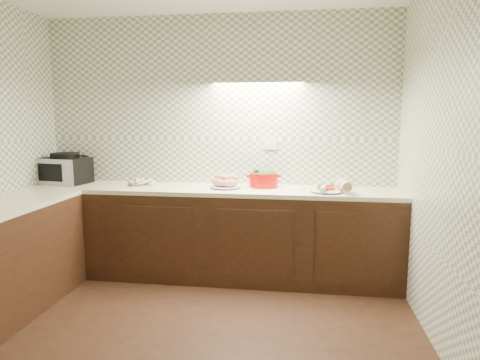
# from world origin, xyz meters

# --- Properties ---
(room) EXTENTS (3.60, 3.60, 2.60)m
(room) POSITION_xyz_m (0.00, 0.00, 1.63)
(room) COLOR black
(room) RESTS_ON ground
(counter) EXTENTS (3.60, 3.60, 0.90)m
(counter) POSITION_xyz_m (-0.68, 0.68, 0.45)
(counter) COLOR black
(counter) RESTS_ON ground
(toaster_oven) EXTENTS (0.49, 0.41, 0.32)m
(toaster_oven) POSITION_xyz_m (-1.56, 1.55, 1.05)
(toaster_oven) COLOR black
(toaster_oven) RESTS_ON counter
(parsnip_pile) EXTENTS (0.32, 0.36, 0.07)m
(parsnip_pile) POSITION_xyz_m (-0.67, 1.55, 0.93)
(parsnip_pile) COLOR beige
(parsnip_pile) RESTS_ON counter
(sweet_potato_plate) EXTENTS (0.30, 0.30, 0.14)m
(sweet_potato_plate) POSITION_xyz_m (0.13, 1.51, 0.95)
(sweet_potato_plate) COLOR #131D3A
(sweet_potato_plate) RESTS_ON counter
(onion_bowl) EXTENTS (0.13, 0.13, 0.10)m
(onion_bowl) POSITION_xyz_m (0.09, 1.62, 0.94)
(onion_bowl) COLOR black
(onion_bowl) RESTS_ON counter
(dutch_oven) EXTENTS (0.35, 0.32, 0.19)m
(dutch_oven) POSITION_xyz_m (0.49, 1.62, 0.99)
(dutch_oven) COLOR #BA0B08
(dutch_oven) RESTS_ON counter
(veg_plate) EXTENTS (0.37, 0.31, 0.14)m
(veg_plate) POSITION_xyz_m (1.17, 1.41, 0.95)
(veg_plate) COLOR #131D3A
(veg_plate) RESTS_ON counter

